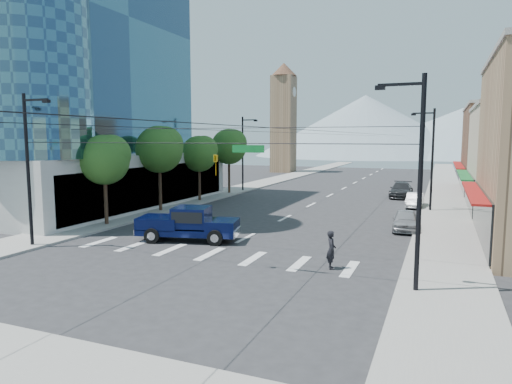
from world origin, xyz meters
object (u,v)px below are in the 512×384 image
parked_car_near (406,220)px  pickup_truck (188,223)px  parked_car_far (401,190)px  pedestrian (331,250)px  parked_car_mid (415,200)px

parked_car_near → pickup_truck: bearing=-148.9°
pickup_truck → parked_car_far: size_ratio=1.19×
pedestrian → parked_car_near: 11.61m
pickup_truck → parked_car_mid: 23.67m
pedestrian → parked_car_mid: (2.70, 22.85, -0.28)m
pickup_truck → pedestrian: 10.17m
pickup_truck → parked_car_mid: (12.49, 20.10, -0.44)m
pickup_truck → pedestrian: size_ratio=3.50×
pedestrian → parked_car_far: size_ratio=0.34×
parked_car_mid → parked_car_near: bearing=-88.6°
pickup_truck → parked_car_mid: size_ratio=1.63×
pickup_truck → parked_car_far: bearing=54.8°
parked_car_near → pedestrian: bearing=-106.8°
pedestrian → parked_car_mid: size_ratio=0.47×
pickup_truck → parked_car_far: 29.21m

